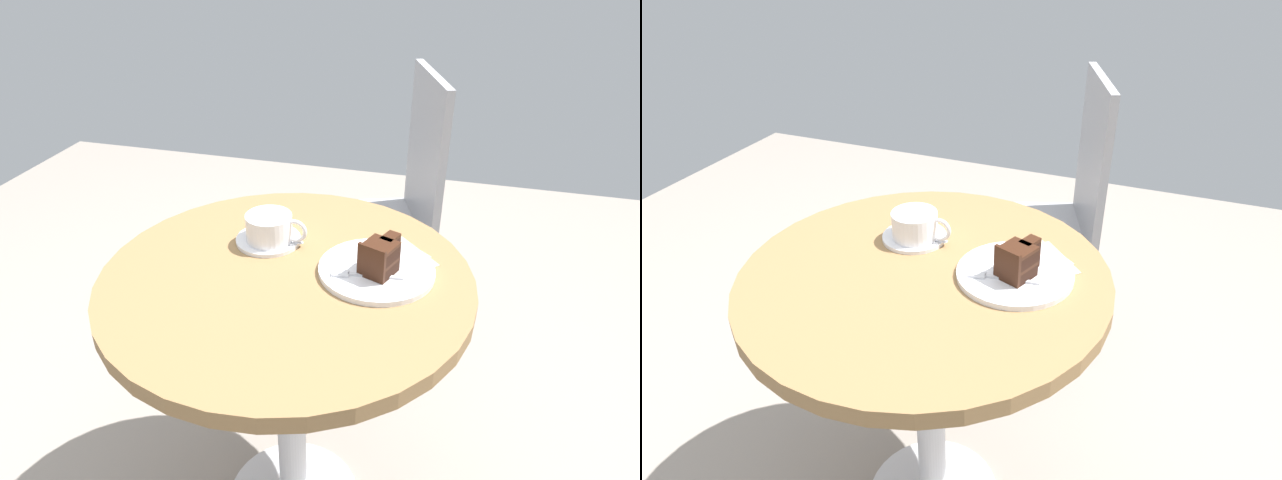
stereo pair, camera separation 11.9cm
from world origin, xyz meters
The scene contains 9 objects.
cafe_table centered at (0.00, 0.00, 0.60)m, with size 0.76×0.76×0.72m.
saucer centered at (-0.08, 0.11, 0.73)m, with size 0.14×0.14×0.01m.
coffee_cup centered at (-0.07, 0.11, 0.76)m, with size 0.14×0.10×0.06m.
teaspoon centered at (-0.03, 0.13, 0.73)m, with size 0.08×0.08×0.00m.
cake_plate centered at (0.18, 0.05, 0.73)m, with size 0.24×0.24×0.01m.
cake_slice centered at (0.18, 0.04, 0.77)m, with size 0.08×0.10×0.07m.
fork centered at (0.15, 0.01, 0.74)m, with size 0.14×0.03×0.00m.
napkin centered at (0.20, 0.12, 0.72)m, with size 0.20×0.20×0.00m.
cafe_chair centered at (0.12, 0.73, 0.56)m, with size 0.49×0.49×0.96m.
Camera 1 is at (0.32, -0.91, 1.36)m, focal length 32.00 mm.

